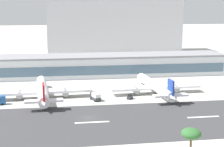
# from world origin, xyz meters

# --- Properties ---
(ground_plane) EXTENTS (1400.00, 1400.00, 0.00)m
(ground_plane) POSITION_xyz_m (0.00, 0.00, 0.00)
(ground_plane) COLOR #B2AFA8
(runway_strip) EXTENTS (800.00, 42.49, 0.08)m
(runway_strip) POSITION_xyz_m (0.00, -5.38, 0.04)
(runway_strip) COLOR #38383A
(runway_strip) RESTS_ON ground_plane
(runway_centreline_dash_4) EXTENTS (12.00, 1.20, 0.01)m
(runway_centreline_dash_4) POSITION_xyz_m (0.61, -5.38, 0.09)
(runway_centreline_dash_4) COLOR white
(runway_centreline_dash_4) RESTS_ON runway_strip
(runway_centreline_dash_5) EXTENTS (12.00, 1.20, 0.01)m
(runway_centreline_dash_5) POSITION_xyz_m (41.02, -5.38, 0.09)
(runway_centreline_dash_5) COLOR white
(runway_centreline_dash_5) RESTS_ON runway_strip
(terminal_building) EXTENTS (155.78, 24.03, 12.10)m
(terminal_building) POSITION_xyz_m (9.50, 80.13, 6.05)
(terminal_building) COLOR silver
(terminal_building) RESTS_ON ground_plane
(distant_hotel_block) EXTENTS (118.37, 28.36, 47.73)m
(distant_hotel_block) POSITION_xyz_m (39.44, 192.04, 23.86)
(distant_hotel_block) COLOR #BCBCC1
(distant_hotel_block) RESTS_ON ground_plane
(airliner_red_tail_gate_0) EXTENTS (43.46, 50.45, 10.53)m
(airliner_red_tail_gate_0) POSITION_xyz_m (-17.54, 29.98, 3.35)
(airliner_red_tail_gate_0) COLOR white
(airliner_red_tail_gate_0) RESTS_ON ground_plane
(airliner_navy_tail_gate_1) EXTENTS (42.67, 49.13, 10.25)m
(airliner_navy_tail_gate_1) POSITION_xyz_m (33.51, 31.06, 3.26)
(airliner_navy_tail_gate_1) COLOR white
(airliner_navy_tail_gate_1) RESTS_ON ground_plane
(service_baggage_tug_0) EXTENTS (3.15, 3.55, 2.20)m
(service_baggage_tug_0) POSITION_xyz_m (19.87, 23.95, 1.05)
(service_baggage_tug_0) COLOR #2D3338
(service_baggage_tug_0) RESTS_ON ground_plane
(service_box_truck_2) EXTENTS (4.29, 6.46, 3.25)m
(service_box_truck_2) POSITION_xyz_m (4.80, 23.83, 1.79)
(service_box_truck_2) COLOR #2D3338
(service_box_truck_2) RESTS_ON ground_plane
(palm_tree_0) EXTENTS (4.63, 4.63, 11.82)m
(palm_tree_0) POSITION_xyz_m (19.54, -48.02, 10.28)
(palm_tree_0) COLOR brown
(palm_tree_0) RESTS_ON ground_plane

